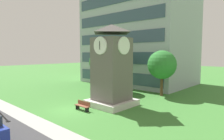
# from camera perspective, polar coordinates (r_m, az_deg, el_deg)

# --- Properties ---
(ground_plane) EXTENTS (160.00, 160.00, 0.00)m
(ground_plane) POSITION_cam_1_polar(r_m,az_deg,el_deg) (19.67, -11.90, -11.41)
(ground_plane) COLOR #3D7A33
(kerb_strip) EXTENTS (120.00, 1.60, 0.01)m
(kerb_strip) POSITION_cam_1_polar(r_m,az_deg,el_deg) (17.79, -22.42, -13.42)
(kerb_strip) COLOR #9E9E99
(kerb_strip) RESTS_ON ground
(office_building) EXTENTS (18.83, 12.76, 16.00)m
(office_building) POSITION_cam_1_polar(r_m,az_deg,el_deg) (37.16, 7.68, 8.68)
(office_building) COLOR #9EA8B2
(office_building) RESTS_ON ground
(clock_tower) EXTENTS (4.29, 4.29, 8.48)m
(clock_tower) POSITION_cam_1_polar(r_m,az_deg,el_deg) (20.32, -0.12, -0.10)
(clock_tower) COLOR #605B56
(clock_tower) RESTS_ON ground
(park_bench) EXTENTS (1.80, 0.49, 0.88)m
(park_bench) POSITION_cam_1_polar(r_m,az_deg,el_deg) (19.26, -8.61, -10.29)
(park_bench) COLOR brown
(park_bench) RESTS_ON ground
(tree_by_building) EXTENTS (4.27, 4.27, 6.12)m
(tree_by_building) POSITION_cam_1_polar(r_m,az_deg,el_deg) (33.96, -3.14, 2.29)
(tree_by_building) COLOR #513823
(tree_by_building) RESTS_ON ground
(tree_near_tower) EXTENTS (3.70, 3.70, 5.90)m
(tree_near_tower) POSITION_cam_1_polar(r_m,az_deg,el_deg) (25.72, 14.46, 1.47)
(tree_near_tower) COLOR #513823
(tree_near_tower) RESTS_ON ground
(tree_streetside) EXTENTS (4.41, 4.41, 6.43)m
(tree_streetside) POSITION_cam_1_polar(r_m,az_deg,el_deg) (27.82, -0.48, 2.23)
(tree_streetside) COLOR #513823
(tree_streetside) RESTS_ON ground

